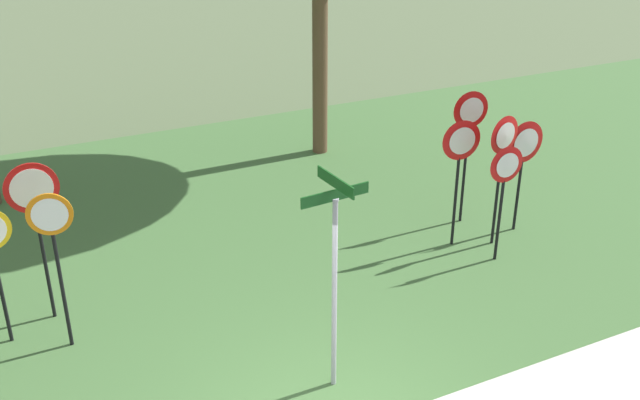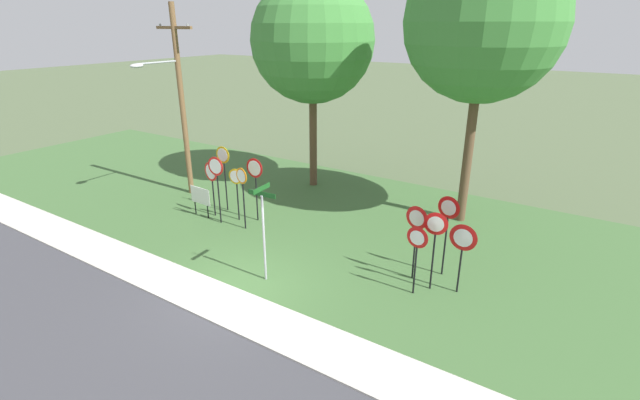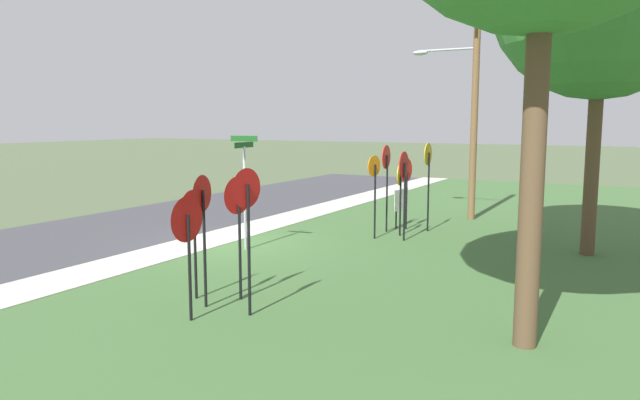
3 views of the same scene
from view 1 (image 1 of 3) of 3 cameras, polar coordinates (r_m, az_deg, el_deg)
The scene contains 9 objects.
grass_median at distance 14.30m, azimuth -9.73°, elevation -2.69°, with size 44.00×12.00×0.04m, color #3D6033.
stop_sign_far_center at distance 11.50m, azimuth -21.27°, elevation -0.53°, with size 0.78×0.10×2.62m.
stop_sign_far_right at distance 10.78m, azimuth -19.97°, elevation -2.94°, with size 0.62×0.14×2.48m.
yield_sign_near_left at distance 13.35m, azimuth 14.05°, elevation 3.74°, with size 0.69×0.15×2.50m.
yield_sign_near_right at distance 13.18m, azimuth 10.86°, elevation 3.54°, with size 0.73×0.14×2.43m.
yield_sign_far_left at distance 12.89m, azimuth 14.20°, elevation 1.66°, with size 0.65×0.11×2.17m.
yield_sign_far_right at distance 14.06m, azimuth 11.54°, elevation 5.64°, with size 0.71×0.13×2.67m.
yield_sign_center at distance 14.08m, azimuth 15.61°, elevation 3.68°, with size 0.81×0.10×2.21m.
street_name_post at distance 9.35m, azimuth 1.14°, elevation -5.29°, with size 0.96×0.81×3.10m.
Camera 1 is at (-3.29, -6.25, 6.62)m, focal length 41.17 mm.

